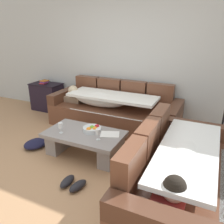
# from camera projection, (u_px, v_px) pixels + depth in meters

# --- Properties ---
(ground_plane) EXTENTS (14.00, 14.00, 0.00)m
(ground_plane) POSITION_uv_depth(u_px,v_px,m) (71.00, 170.00, 3.20)
(ground_plane) COLOR tan
(back_wall) EXTENTS (9.00, 0.10, 2.70)m
(back_wall) POSITION_uv_depth(u_px,v_px,m) (128.00, 55.00, 4.54)
(back_wall) COLOR #B8BEBD
(back_wall) RESTS_ON ground_plane
(couch_along_wall) EXTENTS (2.51, 0.92, 0.88)m
(couch_along_wall) POSITION_uv_depth(u_px,v_px,m) (112.00, 111.00, 4.51)
(couch_along_wall) COLOR brown
(couch_along_wall) RESTS_ON ground_plane
(couch_near_window) EXTENTS (0.92, 2.03, 0.88)m
(couch_near_window) POSITION_uv_depth(u_px,v_px,m) (176.00, 175.00, 2.55)
(couch_near_window) COLOR brown
(couch_near_window) RESTS_ON ground_plane
(coffee_table) EXTENTS (1.20, 0.68, 0.38)m
(coffee_table) POSITION_uv_depth(u_px,v_px,m) (85.00, 141.00, 3.52)
(coffee_table) COLOR gray
(coffee_table) RESTS_ON ground_plane
(fruit_bowl) EXTENTS (0.28, 0.28, 0.10)m
(fruit_bowl) POSITION_uv_depth(u_px,v_px,m) (92.00, 129.00, 3.49)
(fruit_bowl) COLOR silver
(fruit_bowl) RESTS_ON coffee_table
(wine_glass_near_left) EXTENTS (0.07, 0.07, 0.17)m
(wine_glass_near_left) POSITION_uv_depth(u_px,v_px,m) (61.00, 126.00, 3.42)
(wine_glass_near_left) COLOR silver
(wine_glass_near_left) RESTS_ON coffee_table
(wine_glass_near_right) EXTENTS (0.07, 0.07, 0.17)m
(wine_glass_near_right) POSITION_uv_depth(u_px,v_px,m) (98.00, 132.00, 3.21)
(wine_glass_near_right) COLOR silver
(wine_glass_near_right) RESTS_ON coffee_table
(open_magazine) EXTENTS (0.34, 0.30, 0.01)m
(open_magazine) POSITION_uv_depth(u_px,v_px,m) (110.00, 134.00, 3.40)
(open_magazine) COLOR white
(open_magazine) RESTS_ON coffee_table
(side_cabinet) EXTENTS (0.72, 0.44, 0.64)m
(side_cabinet) POSITION_uv_depth(u_px,v_px,m) (47.00, 97.00, 5.42)
(side_cabinet) COLOR black
(side_cabinet) RESTS_ON ground_plane
(book_stack_on_cabinet) EXTENTS (0.17, 0.19, 0.07)m
(book_stack_on_cabinet) POSITION_uv_depth(u_px,v_px,m) (44.00, 82.00, 5.31)
(book_stack_on_cabinet) COLOR red
(book_stack_on_cabinet) RESTS_ON side_cabinet
(pair_of_shoes) EXTENTS (0.32, 0.30, 0.09)m
(pair_of_shoes) POSITION_uv_depth(u_px,v_px,m) (73.00, 184.00, 2.86)
(pair_of_shoes) COLOR black
(pair_of_shoes) RESTS_ON ground_plane
(crumpled_garment) EXTENTS (0.42, 0.47, 0.12)m
(crumpled_garment) POSITION_uv_depth(u_px,v_px,m) (36.00, 144.00, 3.80)
(crumpled_garment) COLOR #191933
(crumpled_garment) RESTS_ON ground_plane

